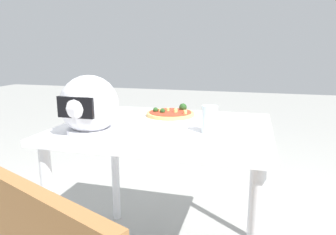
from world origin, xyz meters
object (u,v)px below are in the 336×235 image
at_px(motorcycle_helmet, 89,106).
at_px(drinking_glass, 210,119).
at_px(pizza, 171,113).
at_px(dining_table, 166,145).

height_order(motorcycle_helmet, drinking_glass, motorcycle_helmet).
height_order(pizza, drinking_glass, drinking_glass).
distance_m(dining_table, pizza, 0.22).
distance_m(pizza, drinking_glass, 0.36).
bearing_deg(motorcycle_helmet, dining_table, -142.62).
xyz_separation_m(dining_table, drinking_glass, (-0.23, 0.09, 0.16)).
height_order(dining_table, pizza, pizza).
bearing_deg(drinking_glass, pizza, -46.40).
height_order(dining_table, motorcycle_helmet, motorcycle_helmet).
distance_m(pizza, motorcycle_helmet, 0.49).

